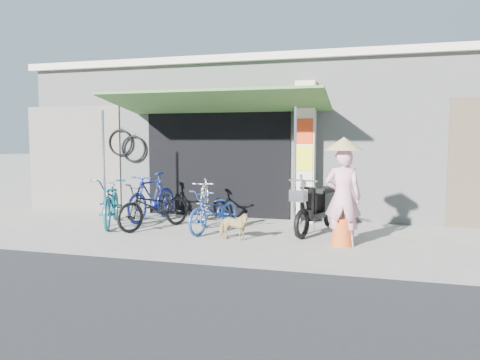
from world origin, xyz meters
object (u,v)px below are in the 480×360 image
(bike_black, at_px, (155,206))
(street_dog, at_px, (233,226))
(moped, at_px, (318,207))
(nun, at_px, (343,193))
(bike_navy, at_px, (215,210))
(bike_teal, at_px, (112,201))
(bike_blue, at_px, (152,197))
(bike_silver, at_px, (205,201))

(bike_black, bearing_deg, street_dog, 8.32)
(bike_black, bearing_deg, moped, 35.40)
(nun, bearing_deg, bike_navy, -13.55)
(bike_teal, bearing_deg, street_dog, -37.39)
(bike_blue, relative_size, bike_silver, 1.11)
(bike_black, bearing_deg, bike_blue, 145.88)
(bike_black, height_order, moped, moped)
(bike_black, relative_size, moped, 0.94)
(bike_teal, relative_size, bike_blue, 1.09)
(bike_black, xyz_separation_m, nun, (3.68, -0.49, 0.44))
(bike_black, relative_size, bike_navy, 1.10)
(bike_teal, distance_m, bike_black, 1.03)
(bike_blue, distance_m, street_dog, 2.71)
(bike_blue, bearing_deg, bike_navy, -16.79)
(bike_blue, height_order, bike_black, bike_blue)
(moped, bearing_deg, bike_navy, -149.12)
(bike_blue, xyz_separation_m, bike_silver, (1.23, -0.00, -0.05))
(bike_black, height_order, bike_silver, bike_silver)
(bike_silver, bearing_deg, street_dog, -67.53)
(nun, bearing_deg, moped, -64.09)
(bike_teal, bearing_deg, bike_navy, -25.70)
(bike_navy, bearing_deg, bike_black, -163.15)
(street_dog, bearing_deg, bike_teal, 83.45)
(bike_blue, distance_m, moped, 3.66)
(bike_black, xyz_separation_m, bike_silver, (0.74, 0.85, 0.02))
(bike_blue, xyz_separation_m, street_dog, (2.29, -1.43, -0.27))
(bike_navy, xyz_separation_m, moped, (1.91, 0.49, 0.07))
(bike_black, bearing_deg, bike_teal, -159.53)
(moped, bearing_deg, street_dog, -124.54)
(bike_blue, relative_size, nun, 0.96)
(bike_navy, relative_size, moped, 0.86)
(bike_teal, height_order, street_dog, bike_teal)
(bike_teal, bearing_deg, bike_black, -29.53)
(bike_black, distance_m, moped, 3.20)
(bike_blue, relative_size, bike_black, 1.01)
(bike_silver, xyz_separation_m, nun, (2.93, -1.34, 0.42))
(bike_blue, height_order, bike_silver, bike_blue)
(bike_navy, bearing_deg, moped, 29.71)
(bike_silver, xyz_separation_m, moped, (2.41, -0.33, 0.01))
(moped, xyz_separation_m, nun, (0.52, -1.01, 0.41))
(street_dog, bearing_deg, bike_black, 79.16)
(bike_navy, relative_size, nun, 0.87)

